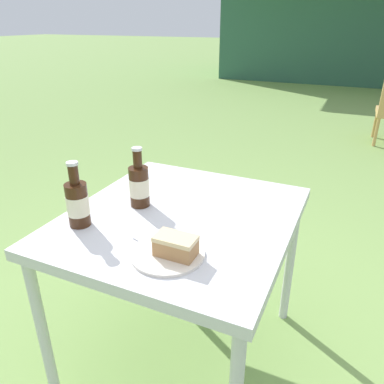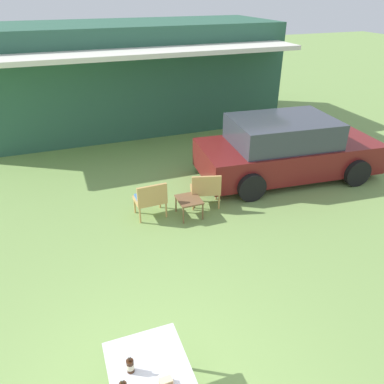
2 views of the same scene
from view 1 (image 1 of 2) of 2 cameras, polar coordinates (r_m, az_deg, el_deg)
name	(u,v)px [view 1 (image 1 of 2)]	position (r m, az deg, el deg)	size (l,w,h in m)	color
ground_plane	(183,350)	(1.82, -1.42, -22.97)	(60.00, 60.00, 0.00)	#7A9E51
patio_table	(181,230)	(1.42, -1.69, -5.74)	(0.80, 0.88, 0.69)	silver
cake_on_plate	(172,250)	(1.14, -3.10, -8.75)	(0.23, 0.23, 0.07)	silver
cola_bottle_near	(139,185)	(1.43, -8.06, 1.08)	(0.08, 0.08, 0.23)	#381E0F
cola_bottle_far	(78,203)	(1.34, -17.04, -1.56)	(0.08, 0.08, 0.23)	#381E0F
fork	(151,248)	(1.20, -6.29, -8.42)	(0.17, 0.07, 0.01)	silver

